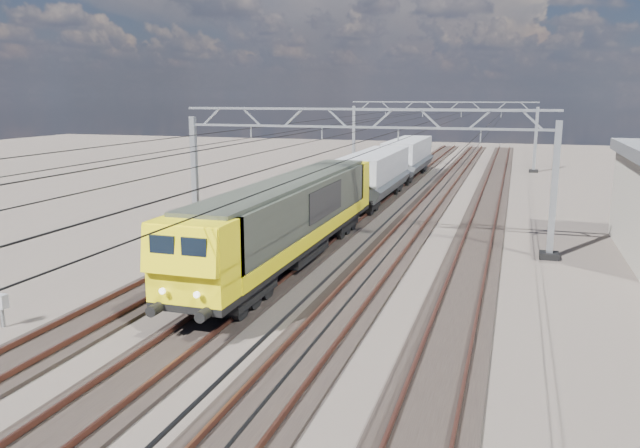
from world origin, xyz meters
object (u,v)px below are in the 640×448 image
(locomotive, at_px, (292,215))
(trackside_cabinet, at_px, (1,303))
(catenary_gantry_mid, at_px, (359,171))
(catenary_gantry_far, at_px, (441,132))
(hopper_wagon_mid, at_px, (408,155))
(hopper_wagon_lead, at_px, (375,173))

(locomotive, xyz_separation_m, trackside_cabinet, (-6.63, -10.56, -1.46))
(catenary_gantry_mid, relative_size, catenary_gantry_far, 1.00)
(catenary_gantry_mid, relative_size, hopper_wagon_mid, 1.53)
(hopper_wagon_mid, bearing_deg, catenary_gantry_far, 77.16)
(locomotive, height_order, trackside_cabinet, locomotive)
(catenary_gantry_mid, bearing_deg, catenary_gantry_far, 90.00)
(hopper_wagon_lead, relative_size, hopper_wagon_mid, 1.00)
(catenary_gantry_far, bearing_deg, locomotive, -92.82)
(catenary_gantry_far, xyz_separation_m, hopper_wagon_mid, (-2.00, -8.78, -1.67))
(catenary_gantry_mid, bearing_deg, locomotive, -113.18)
(hopper_wagon_lead, xyz_separation_m, hopper_wagon_mid, (0.00, 14.20, 0.00))
(trackside_cabinet, bearing_deg, catenary_gantry_mid, 62.99)
(catenary_gantry_mid, distance_m, locomotive, 5.32)
(locomotive, bearing_deg, trackside_cabinet, -122.11)
(catenary_gantry_mid, relative_size, trackside_cabinet, 17.25)
(locomotive, relative_size, hopper_wagon_lead, 1.62)
(catenary_gantry_mid, xyz_separation_m, catenary_gantry_far, (0.00, 36.00, 0.00))
(locomotive, bearing_deg, catenary_gantry_far, 87.18)
(hopper_wagon_mid, bearing_deg, hopper_wagon_lead, -90.00)
(hopper_wagon_lead, bearing_deg, hopper_wagon_mid, 90.00)
(hopper_wagon_lead, xyz_separation_m, trackside_cabinet, (-6.62, -28.25, -1.36))
(catenary_gantry_mid, bearing_deg, hopper_wagon_lead, 98.73)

